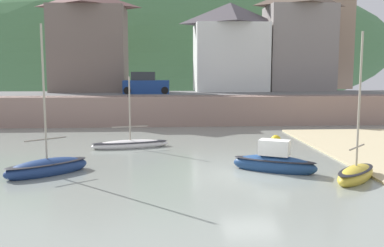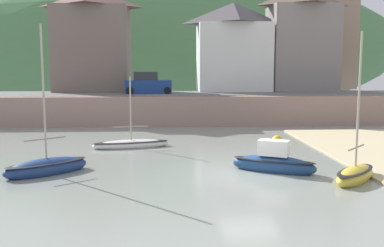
% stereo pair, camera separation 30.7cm
% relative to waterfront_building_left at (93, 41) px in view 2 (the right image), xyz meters
% --- Properties ---
extents(quay_seawall, '(48.00, 9.40, 2.40)m').
position_rel_waterfront_building_left_xyz_m(quay_seawall, '(11.06, -7.70, -6.00)').
color(quay_seawall, gray).
rests_on(quay_seawall, ground).
extents(hillside_backdrop, '(80.00, 44.00, 23.13)m').
position_rel_waterfront_building_left_xyz_m(hillside_backdrop, '(6.10, 30.00, 0.74)').
color(hillside_backdrop, '#4E804F').
rests_on(hillside_backdrop, ground).
extents(waterfront_building_left, '(7.36, 6.05, 9.78)m').
position_rel_waterfront_building_left_xyz_m(waterfront_building_left, '(0.00, 0.00, 0.00)').
color(waterfront_building_left, '#726359').
rests_on(waterfront_building_left, ground).
extents(waterfront_building_centre, '(7.35, 6.00, 8.74)m').
position_rel_waterfront_building_left_xyz_m(waterfront_building_centre, '(13.93, 0.00, -0.50)').
color(waterfront_building_centre, silver).
rests_on(waterfront_building_centre, ground).
extents(waterfront_building_right, '(6.79, 5.21, 10.37)m').
position_rel_waterfront_building_left_xyz_m(waterfront_building_right, '(20.93, 0.00, 0.31)').
color(waterfront_building_right, gray).
rests_on(waterfront_building_right, ground).
extents(church_with_spire, '(3.00, 3.00, 15.17)m').
position_rel_waterfront_building_left_xyz_m(church_with_spire, '(26.58, 4.00, 2.88)').
color(church_with_spire, gray).
rests_on(church_with_spire, ground).
extents(rowboat_small_beached, '(4.68, 2.08, 4.32)m').
position_rel_waterfront_building_left_xyz_m(rowboat_small_beached, '(5.24, -18.27, -7.14)').
color(rowboat_small_beached, white).
rests_on(rowboat_small_beached, ground).
extents(sailboat_nearest_shore, '(2.91, 3.00, 6.31)m').
position_rel_waterfront_building_left_xyz_m(sailboat_nearest_shore, '(15.21, -26.46, -7.05)').
color(sailboat_nearest_shore, gold).
rests_on(sailboat_nearest_shore, ground).
extents(sailboat_blue_trim, '(3.73, 3.30, 6.74)m').
position_rel_waterfront_building_left_xyz_m(sailboat_blue_trim, '(2.07, -24.52, -7.04)').
color(sailboat_blue_trim, navy).
rests_on(sailboat_blue_trim, ground).
extents(motorboat_with_cabin, '(3.89, 2.70, 1.66)m').
position_rel_waterfront_building_left_xyz_m(motorboat_with_cabin, '(12.23, -24.62, -6.95)').
color(motorboat_with_cabin, navy).
rests_on(motorboat_with_cabin, ground).
extents(parked_car_near_slipway, '(4.14, 1.82, 1.95)m').
position_rel_waterfront_building_left_xyz_m(parked_car_near_slipway, '(5.63, -4.50, -4.15)').
color(parked_car_near_slipway, navy).
rests_on(parked_car_near_slipway, ground).
extents(mooring_buoy, '(0.62, 0.62, 0.62)m').
position_rel_waterfront_building_left_xyz_m(mooring_buoy, '(14.26, -17.20, -7.17)').
color(mooring_buoy, yellow).
rests_on(mooring_buoy, ground).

